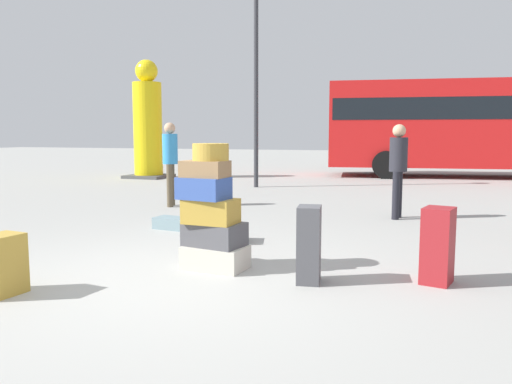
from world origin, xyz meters
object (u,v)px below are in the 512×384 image
at_px(suitcase_charcoal_behind_tower, 309,245).
at_px(suitcase_tan_right_side, 1,265).
at_px(parked_bus, 492,122).
at_px(suitcase_charcoal_upright_blue, 224,234).
at_px(suitcase_tower, 211,216).
at_px(lamp_post, 256,51).
at_px(suitcase_maroon_white_trunk, 438,246).
at_px(person_passerby_in_red, 170,156).
at_px(suitcase_slate_left_side, 178,224).
at_px(yellow_dummy_statue, 148,126).
at_px(person_bearded_onlooker, 398,163).

relative_size(suitcase_charcoal_behind_tower, suitcase_tan_right_side, 1.37).
bearing_deg(parked_bus, suitcase_charcoal_upright_blue, -117.76).
bearing_deg(suitcase_tower, lamp_post, 105.64).
relative_size(suitcase_tower, suitcase_charcoal_upright_blue, 2.50).
relative_size(parked_bus, lamp_post, 1.98).
xyz_separation_m(suitcase_maroon_white_trunk, person_passerby_in_red, (-4.97, 3.87, 0.62)).
bearing_deg(suitcase_slate_left_side, suitcase_charcoal_behind_tower, -32.46).
xyz_separation_m(suitcase_tower, person_passerby_in_red, (-2.69, 4.09, 0.42)).
height_order(suitcase_tower, suitcase_maroon_white_trunk, suitcase_tower).
relative_size(suitcase_slate_left_side, lamp_post, 0.14).
height_order(yellow_dummy_statue, parked_bus, yellow_dummy_statue).
xyz_separation_m(suitcase_charcoal_behind_tower, parked_bus, (3.00, 13.78, 1.46)).
relative_size(suitcase_charcoal_behind_tower, lamp_post, 0.14).
xyz_separation_m(suitcase_tower, suitcase_slate_left_side, (-1.39, 1.90, -0.49)).
xyz_separation_m(suitcase_tower, person_bearded_onlooker, (1.68, 4.01, 0.38)).
height_order(person_bearded_onlooker, yellow_dummy_statue, yellow_dummy_statue).
relative_size(person_bearded_onlooker, yellow_dummy_statue, 0.42).
bearing_deg(lamp_post, suitcase_charcoal_behind_tower, -67.84).
distance_m(suitcase_charcoal_behind_tower, yellow_dummy_statue, 12.63).
xyz_separation_m(suitcase_charcoal_behind_tower, person_bearded_onlooker, (0.58, 4.17, 0.58)).
distance_m(suitcase_tan_right_side, person_passerby_in_red, 5.70).
distance_m(person_passerby_in_red, lamp_post, 4.83).
bearing_deg(yellow_dummy_statue, lamp_post, -21.05).
distance_m(suitcase_maroon_white_trunk, parked_bus, 13.61).
height_order(suitcase_charcoal_behind_tower, suitcase_tan_right_side, suitcase_charcoal_behind_tower).
bearing_deg(suitcase_maroon_white_trunk, yellow_dummy_statue, 146.41).
distance_m(parked_bus, lamp_post, 8.60).
bearing_deg(suitcase_charcoal_upright_blue, parked_bus, 54.82).
bearing_deg(suitcase_maroon_white_trunk, lamp_post, 133.53).
bearing_deg(yellow_dummy_statue, parked_bus, 19.81).
bearing_deg(suitcase_tower, suitcase_slate_left_side, 126.16).
height_order(suitcase_tower, suitcase_slate_left_side, suitcase_tower).
bearing_deg(suitcase_tower, person_passerby_in_red, 123.39).
bearing_deg(person_bearded_onlooker, suitcase_tower, -14.15).
bearing_deg(suitcase_tan_right_side, yellow_dummy_statue, 121.52).
distance_m(suitcase_slate_left_side, parked_bus, 13.06).
bearing_deg(suitcase_tan_right_side, person_bearded_onlooker, 67.11).
xyz_separation_m(suitcase_maroon_white_trunk, suitcase_slate_left_side, (-3.67, 1.68, -0.28)).
bearing_deg(parked_bus, person_passerby_in_red, -133.19).
relative_size(suitcase_maroon_white_trunk, person_passerby_in_red, 0.45).
relative_size(suitcase_charcoal_upright_blue, lamp_post, 0.10).
relative_size(person_bearded_onlooker, parked_bus, 0.15).
bearing_deg(suitcase_charcoal_behind_tower, parked_bus, 69.73).
bearing_deg(suitcase_charcoal_upright_blue, suitcase_tan_right_side, -125.82).
bearing_deg(person_bearded_onlooker, suitcase_charcoal_upright_blue, -28.90).
bearing_deg(suitcase_charcoal_behind_tower, suitcase_slate_left_side, 132.38).
height_order(person_bearded_onlooker, parked_bus, parked_bus).
bearing_deg(suitcase_charcoal_upright_blue, suitcase_slate_left_side, 134.07).
height_order(yellow_dummy_statue, lamp_post, lamp_post).
relative_size(suitcase_charcoal_behind_tower, yellow_dummy_statue, 0.20).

